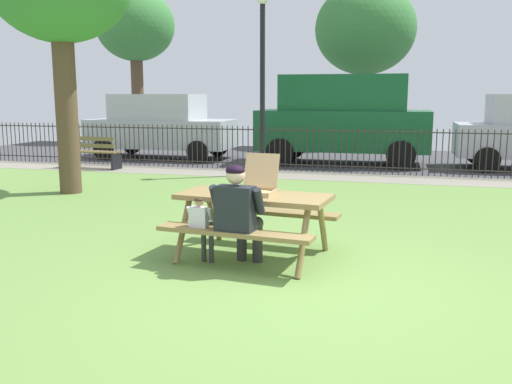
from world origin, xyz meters
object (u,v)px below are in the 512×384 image
object	(u,v)px
parked_car_left	(343,117)
far_tree_left	(135,27)
adult_at_table	(239,212)
child_at_table	(202,223)
far_tree_midleft	(365,30)
park_bench_left	(91,153)
pizza_slice_on_table	(226,192)
lamp_post_walkway	(262,66)
parked_car_far_left	(161,125)
pizza_box_open	(258,186)
picnic_table_foreground	(254,208)

from	to	relation	value
parked_car_left	far_tree_left	bearing A→B (deg)	148.54
adult_at_table	child_at_table	xyz separation A→B (m)	(-0.44, 0.02, -0.16)
far_tree_midleft	park_bench_left	bearing A→B (deg)	-127.69
pizza_slice_on_table	adult_at_table	distance (m)	0.61
pizza_slice_on_table	lamp_post_walkway	size ratio (longest dim) A/B	0.07
park_bench_left	parked_car_far_left	bearing A→B (deg)	74.50
pizza_box_open	parked_car_left	size ratio (longest dim) A/B	0.11
park_bench_left	far_tree_left	world-z (taller)	far_tree_left
pizza_slice_on_table	adult_at_table	world-z (taller)	adult_at_table
pizza_slice_on_table	parked_car_left	bearing A→B (deg)	87.86
child_at_table	lamp_post_walkway	size ratio (longest dim) A/B	0.19
pizza_box_open	far_tree_midleft	distance (m)	15.37
parked_car_left	far_tree_left	distance (m)	11.14
park_bench_left	far_tree_left	size ratio (longest dim) A/B	0.27
park_bench_left	far_tree_midleft	xyz separation A→B (m)	(6.41, 8.29, 3.82)
pizza_box_open	parked_car_left	bearing A→B (deg)	90.18
child_at_table	parked_car_left	bearing A→B (deg)	87.23
pizza_slice_on_table	far_tree_midleft	size ratio (longest dim) A/B	0.05
pizza_slice_on_table	parked_car_far_left	xyz separation A→B (m)	(-5.19, 9.50, 0.23)
picnic_table_foreground	park_bench_left	size ratio (longest dim) A/B	1.20
lamp_post_walkway	picnic_table_foreground	bearing A→B (deg)	-76.45
parked_car_far_left	pizza_slice_on_table	bearing A→B (deg)	-61.37
parked_car_far_left	far_tree_left	size ratio (longest dim) A/B	0.72
pizza_box_open	far_tree_midleft	xyz separation A→B (m)	(0.07, 14.99, 3.38)
adult_at_table	lamp_post_walkway	size ratio (longest dim) A/B	0.28
pizza_box_open	far_tree_left	distance (m)	17.94
parked_car_far_left	lamp_post_walkway	bearing A→B (deg)	-35.21
park_bench_left	lamp_post_walkway	world-z (taller)	lamp_post_walkway
park_bench_left	pizza_box_open	bearing A→B (deg)	-46.63
parked_car_left	far_tree_midleft	size ratio (longest dim) A/B	0.80
adult_at_table	pizza_slice_on_table	bearing A→B (deg)	121.91
parked_car_left	far_tree_midleft	xyz separation A→B (m)	(0.10, 5.55, 2.93)
adult_at_table	child_at_table	world-z (taller)	adult_at_table
parked_car_far_left	parked_car_left	size ratio (longest dim) A/B	0.93
child_at_table	parked_car_far_left	world-z (taller)	parked_car_far_left
picnic_table_foreground	parked_car_left	distance (m)	9.54
child_at_table	parked_car_left	xyz separation A→B (m)	(0.48, 9.99, 0.81)
pizza_box_open	far_tree_left	xyz separation A→B (m)	(-9.11, 14.99, 3.75)
picnic_table_foreground	lamp_post_walkway	world-z (taller)	lamp_post_walkway
pizza_slice_on_table	child_at_table	world-z (taller)	child_at_table
child_at_table	parked_car_far_left	size ratio (longest dim) A/B	0.18
pizza_box_open	lamp_post_walkway	xyz separation A→B (m)	(-1.66, 6.68, 1.73)
picnic_table_foreground	far_tree_left	size ratio (longest dim) A/B	0.32
picnic_table_foreground	far_tree_midleft	xyz separation A→B (m)	(0.10, 15.06, 3.64)
pizza_box_open	pizza_slice_on_table	distance (m)	0.40
far_tree_left	adult_at_table	bearing A→B (deg)	-59.86
pizza_slice_on_table	child_at_table	xyz separation A→B (m)	(-0.13, -0.49, -0.28)
child_at_table	parked_car_left	size ratio (longest dim) A/B	0.17
pizza_box_open	child_at_table	bearing A→B (deg)	-132.88
child_at_table	parked_car_far_left	distance (m)	11.21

